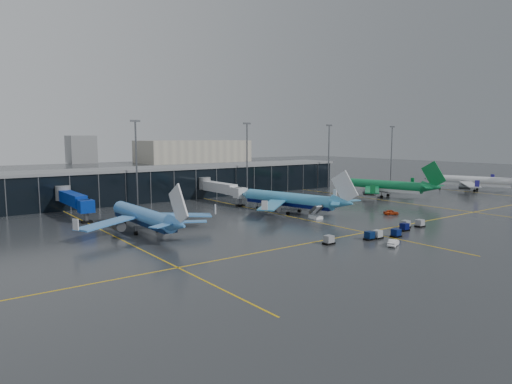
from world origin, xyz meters
TOP-DOWN VIEW (x-y plane):
  - ground at (0.00, 0.00)m, footprint 600.00×600.00m
  - terminal_pier at (0.00, 62.00)m, footprint 142.00×17.00m
  - jet_bridges at (-35.00, 42.99)m, footprint 94.00×27.50m
  - flood_masts at (5.00, 50.00)m, footprint 203.00×0.50m
  - distant_hangars at (49.94, 270.08)m, footprint 260.00×71.00m
  - taxi_lines at (10.00, 10.61)m, footprint 220.00×120.00m
  - airliner_arkefly at (-28.44, 13.95)m, footprint 32.30×36.75m
  - airliner_klm_near at (13.47, 14.63)m, footprint 40.83×44.37m
  - airliner_aer_lingus at (60.98, 21.46)m, footprint 43.69×47.22m
  - airliner_ba at (103.81, 12.00)m, footprint 44.01×47.09m
  - baggage_carts at (11.85, -19.27)m, footprint 31.34×6.19m
  - mobile_airstair at (13.16, 3.64)m, footprint 2.48×3.38m
  - service_van_red at (33.20, -4.16)m, footprint 4.18×3.51m
  - service_van_white at (4.39, -26.29)m, footprint 4.29×2.98m

SIDE VIEW (x-z plane):
  - ground at x=0.00m, z-range 0.00..0.00m
  - taxi_lines at x=10.00m, z-range 0.00..0.02m
  - service_van_white at x=4.39m, z-range 0.00..1.34m
  - service_van_red at x=33.20m, z-range 0.00..1.35m
  - baggage_carts at x=11.85m, z-range -0.09..1.61m
  - mobile_airstair at x=13.16m, z-range -0.95..2.49m
  - jet_bridges at x=-35.00m, z-range 0.95..8.15m
  - terminal_pier at x=0.00m, z-range 0.07..10.77m
  - airliner_arkefly at x=-28.44m, z-range 0.00..11.25m
  - airliner_klm_near at x=13.47m, z-range 0.00..11.71m
  - airliner_ba at x=103.81m, z-range 0.00..11.88m
  - airliner_aer_lingus at x=60.98m, z-range 0.00..12.26m
  - distant_hangars at x=49.94m, z-range -2.21..19.79m
  - flood_masts at x=5.00m, z-range 1.06..26.56m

